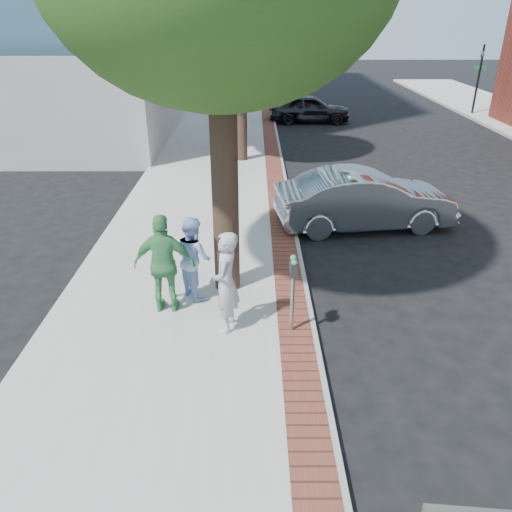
{
  "coord_description": "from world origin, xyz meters",
  "views": [
    {
      "loc": [
        -0.04,
        -7.29,
        5.34
      ],
      "look_at": [
        -0.0,
        1.18,
        1.2
      ],
      "focal_mm": 35.0,
      "sensor_mm": 36.0,
      "label": 1
    }
  ],
  "objects_px": {
    "parking_meter": "(293,279)",
    "person_officer": "(193,257)",
    "sedan_silver": "(365,200)",
    "person_gray": "(226,283)",
    "person_green": "(165,264)",
    "bg_car": "(310,108)"
  },
  "relations": [
    {
      "from": "parking_meter",
      "to": "person_officer",
      "type": "distance_m",
      "value": 2.3
    },
    {
      "from": "sedan_silver",
      "to": "parking_meter",
      "type": "bearing_deg",
      "value": 148.47
    },
    {
      "from": "person_gray",
      "to": "person_green",
      "type": "relative_size",
      "value": 0.97
    },
    {
      "from": "person_gray",
      "to": "person_green",
      "type": "height_order",
      "value": "person_green"
    },
    {
      "from": "parking_meter",
      "to": "person_gray",
      "type": "height_order",
      "value": "person_gray"
    },
    {
      "from": "person_officer",
      "to": "bg_car",
      "type": "bearing_deg",
      "value": -49.64
    },
    {
      "from": "sedan_silver",
      "to": "person_gray",
      "type": "bearing_deg",
      "value": 138.27
    },
    {
      "from": "sedan_silver",
      "to": "bg_car",
      "type": "relative_size",
      "value": 1.12
    },
    {
      "from": "parking_meter",
      "to": "sedan_silver",
      "type": "xyz_separation_m",
      "value": [
        2.33,
        5.22,
        -0.42
      ]
    },
    {
      "from": "person_gray",
      "to": "bg_car",
      "type": "bearing_deg",
      "value": 178.89
    },
    {
      "from": "person_green",
      "to": "person_officer",
      "type": "bearing_deg",
      "value": -127.4
    },
    {
      "from": "person_green",
      "to": "bg_car",
      "type": "relative_size",
      "value": 0.46
    },
    {
      "from": "person_gray",
      "to": "sedan_silver",
      "type": "bearing_deg",
      "value": 154.63
    },
    {
      "from": "person_gray",
      "to": "parking_meter",
      "type": "bearing_deg",
      "value": 94.85
    },
    {
      "from": "person_gray",
      "to": "person_green",
      "type": "bearing_deg",
      "value": -109.92
    },
    {
      "from": "parking_meter",
      "to": "person_green",
      "type": "bearing_deg",
      "value": 162.72
    },
    {
      "from": "person_officer",
      "to": "bg_car",
      "type": "height_order",
      "value": "person_officer"
    },
    {
      "from": "person_officer",
      "to": "sedan_silver",
      "type": "relative_size",
      "value": 0.35
    },
    {
      "from": "person_officer",
      "to": "parking_meter",
      "type": "bearing_deg",
      "value": -161.67
    },
    {
      "from": "person_green",
      "to": "bg_car",
      "type": "bearing_deg",
      "value": -102.45
    },
    {
      "from": "person_green",
      "to": "bg_car",
      "type": "distance_m",
      "value": 19.69
    },
    {
      "from": "person_gray",
      "to": "sedan_silver",
      "type": "height_order",
      "value": "person_gray"
    }
  ]
}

